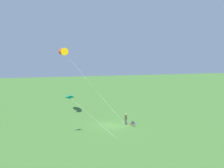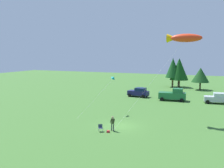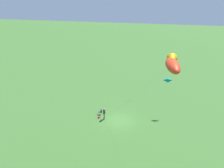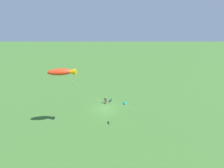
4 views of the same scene
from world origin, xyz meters
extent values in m
plane|color=#3C6B2C|center=(0.00, 0.00, 0.00)|extent=(160.00, 160.00, 0.00)
cylinder|color=#414249|center=(-0.02, -2.13, 0.42)|extent=(0.14, 0.14, 0.85)
cylinder|color=#414249|center=(-0.23, -2.18, 0.42)|extent=(0.14, 0.14, 0.85)
cylinder|color=#343B21|center=(-0.12, -2.16, 1.16)|extent=(0.41, 0.41, 0.62)
sphere|color=tan|center=(-0.12, -2.16, 1.62)|extent=(0.24, 0.24, 0.24)
cylinder|color=#343B21|center=(0.08, -2.17, 1.19)|extent=(0.22, 0.13, 0.56)
cylinder|color=#343B21|center=(-0.31, -2.26, 1.19)|extent=(0.25, 0.14, 0.55)
cube|color=#2A3651|center=(-1.26, -3.03, 0.42)|extent=(0.66, 0.66, 0.04)
cube|color=#2A3651|center=(-1.38, -2.85, 0.62)|extent=(0.43, 0.29, 0.40)
cylinder|color=#A5A8AD|center=(-0.97, -3.10, 0.21)|extent=(0.03, 0.03, 0.42)
cylinder|color=#A5A8AD|center=(-1.32, -3.32, 0.21)|extent=(0.03, 0.03, 0.42)
cylinder|color=#A5A8AD|center=(-1.20, -2.74, 0.21)|extent=(0.03, 0.03, 0.42)
cylinder|color=#A5A8AD|center=(-1.55, -2.97, 0.21)|extent=(0.03, 0.03, 0.42)
cube|color=red|center=(-0.33, -2.99, 0.11)|extent=(0.34, 0.25, 0.22)
ellipsoid|color=red|center=(6.74, 6.36, 10.95)|extent=(4.19, 1.94, 1.11)
cone|color=#F3B10B|center=(4.92, 6.36, 10.95)|extent=(1.41, 1.17, 1.17)
sphere|color=yellow|center=(7.84, 6.72, 11.08)|extent=(0.28, 0.28, 0.28)
cylinder|color=silver|center=(3.33, 2.13, 5.48)|extent=(6.82, 8.48, 10.96)
cylinder|color=#4C3823|center=(-0.07, -2.10, 0.00)|extent=(0.04, 0.04, 0.01)
pyramid|color=#0D8C8A|center=(-3.61, 6.50, 5.30)|extent=(0.77, 1.02, 0.61)
cylinder|color=silver|center=(-5.23, 3.64, 2.59)|extent=(3.06, 5.70, 5.17)
cylinder|color=#4C3823|center=(-6.75, 0.79, 0.00)|extent=(0.04, 0.04, 0.01)
camera|label=1|loc=(-36.72, 9.63, 10.91)|focal=42.00mm
camera|label=2|loc=(11.57, -29.39, 9.05)|focal=42.00mm
camera|label=3|loc=(32.04, 4.83, 19.38)|focal=42.00mm
camera|label=4|loc=(-1.64, 32.85, 20.63)|focal=28.00mm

